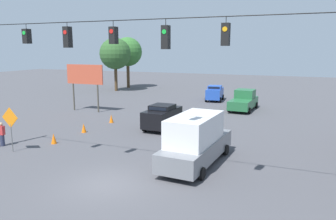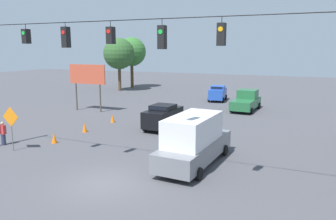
# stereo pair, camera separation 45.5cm
# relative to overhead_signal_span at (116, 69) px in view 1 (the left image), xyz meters

# --- Properties ---
(ground_plane) EXTENTS (140.00, 140.00, 0.00)m
(ground_plane) POSITION_rel_overhead_signal_span_xyz_m (0.08, 1.02, -5.47)
(ground_plane) COLOR #47474C
(overhead_signal_span) EXTENTS (21.21, 0.38, 8.26)m
(overhead_signal_span) POSITION_rel_overhead_signal_span_xyz_m (0.00, 0.00, 0.00)
(overhead_signal_span) COLOR slate
(overhead_signal_span) RESTS_ON ground_plane
(box_truck_grey_crossing_near) EXTENTS (2.71, 6.72, 2.83)m
(box_truck_grey_crossing_near) POSITION_rel_overhead_signal_span_xyz_m (-3.05, -3.28, -4.07)
(box_truck_grey_crossing_near) COLOR slate
(box_truck_grey_crossing_near) RESTS_ON ground_plane
(sedan_black_withflow_mid) EXTENTS (2.19, 4.15, 1.99)m
(sedan_black_withflow_mid) POSITION_rel_overhead_signal_span_xyz_m (1.94, -10.14, -4.43)
(sedan_black_withflow_mid) COLOR black
(sedan_black_withflow_mid) RESTS_ON ground_plane
(sedan_blue_withflow_deep) EXTENTS (2.27, 3.99, 1.89)m
(sedan_blue_withflow_deep) POSITION_rel_overhead_signal_span_xyz_m (1.64, -26.11, -4.48)
(sedan_blue_withflow_deep) COLOR #234CB2
(sedan_blue_withflow_deep) RESTS_ON ground_plane
(pickup_truck_green_oncoming_deep) EXTENTS (2.55, 5.57, 2.12)m
(pickup_truck_green_oncoming_deep) POSITION_rel_overhead_signal_span_xyz_m (-2.75, -21.16, -4.49)
(pickup_truck_green_oncoming_deep) COLOR #236038
(pickup_truck_green_oncoming_deep) RESTS_ON ground_plane
(traffic_cone_nearest) EXTENTS (0.37, 0.37, 0.72)m
(traffic_cone_nearest) POSITION_rel_overhead_signal_span_xyz_m (7.17, -3.44, -5.10)
(traffic_cone_nearest) COLOR orange
(traffic_cone_nearest) RESTS_ON ground_plane
(traffic_cone_second) EXTENTS (0.37, 0.37, 0.72)m
(traffic_cone_second) POSITION_rel_overhead_signal_span_xyz_m (7.13, -6.75, -5.10)
(traffic_cone_second) COLOR orange
(traffic_cone_second) RESTS_ON ground_plane
(traffic_cone_third) EXTENTS (0.37, 0.37, 0.72)m
(traffic_cone_third) POSITION_rel_overhead_signal_span_xyz_m (7.00, -10.53, -5.10)
(traffic_cone_third) COLOR orange
(traffic_cone_third) RESTS_ON ground_plane
(roadside_billboard) EXTENTS (4.31, 0.16, 4.83)m
(roadside_billboard) POSITION_rel_overhead_signal_span_xyz_m (12.31, -14.18, -1.93)
(roadside_billboard) COLOR #4C473D
(roadside_billboard) RESTS_ON ground_plane
(work_zone_sign) EXTENTS (1.27, 0.06, 2.84)m
(work_zone_sign) POSITION_rel_overhead_signal_span_xyz_m (8.33, -1.04, -3.48)
(work_zone_sign) COLOR slate
(work_zone_sign) RESTS_ON ground_plane
(pedestrian) EXTENTS (0.40, 0.28, 1.62)m
(pedestrian) POSITION_rel_overhead_signal_span_xyz_m (9.98, -1.73, -4.66)
(pedestrian) COLOR #2D334C
(pedestrian) RESTS_ON ground_plane
(tree_horizon_left) EXTENTS (4.73, 4.73, 8.04)m
(tree_horizon_left) POSITION_rel_overhead_signal_span_xyz_m (18.17, -29.90, 0.18)
(tree_horizon_left) COLOR #4C3823
(tree_horizon_left) RESTS_ON ground_plane
(tree_horizon_right) EXTENTS (4.72, 4.72, 8.28)m
(tree_horizon_right) POSITION_rel_overhead_signal_span_xyz_m (18.52, -34.40, 0.41)
(tree_horizon_right) COLOR #4C3823
(tree_horizon_right) RESTS_ON ground_plane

